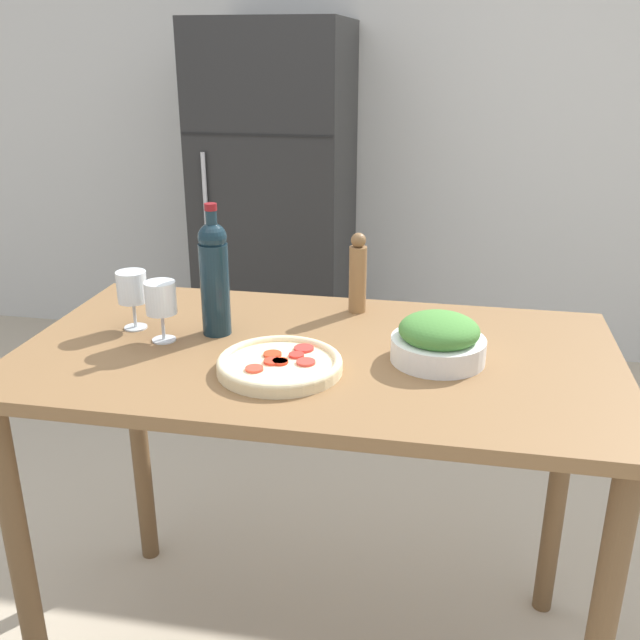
# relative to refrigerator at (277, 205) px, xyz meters

# --- Properties ---
(wall_back) EXTENTS (6.40, 0.06, 2.60)m
(wall_back) POSITION_rel_refrigerator_xyz_m (0.58, 0.40, 0.44)
(wall_back) COLOR silver
(wall_back) RESTS_ON ground_plane
(refrigerator) EXTENTS (0.69, 0.72, 1.72)m
(refrigerator) POSITION_rel_refrigerator_xyz_m (0.00, 0.00, 0.00)
(refrigerator) COLOR black
(refrigerator) RESTS_ON ground_plane
(prep_counter) EXTENTS (1.39, 0.76, 0.94)m
(prep_counter) POSITION_rel_refrigerator_xyz_m (0.58, -1.92, -0.06)
(prep_counter) COLOR brown
(prep_counter) RESTS_ON ground_plane
(wine_bottle) EXTENTS (0.07, 0.07, 0.32)m
(wine_bottle) POSITION_rel_refrigerator_xyz_m (0.32, -1.86, 0.22)
(wine_bottle) COLOR #142833
(wine_bottle) RESTS_ON prep_counter
(wine_glass_near) EXTENTS (0.07, 0.07, 0.15)m
(wine_glass_near) POSITION_rel_refrigerator_xyz_m (0.21, -1.93, 0.18)
(wine_glass_near) COLOR silver
(wine_glass_near) RESTS_ON prep_counter
(wine_glass_far) EXTENTS (0.07, 0.07, 0.15)m
(wine_glass_far) POSITION_rel_refrigerator_xyz_m (0.11, -1.87, 0.18)
(wine_glass_far) COLOR silver
(wine_glass_far) RESTS_ON prep_counter
(pepper_mill) EXTENTS (0.05, 0.05, 0.21)m
(pepper_mill) POSITION_rel_refrigerator_xyz_m (0.64, -1.64, 0.18)
(pepper_mill) COLOR olive
(pepper_mill) RESTS_ON prep_counter
(salad_bowl) EXTENTS (0.21, 0.21, 0.11)m
(salad_bowl) POSITION_rel_refrigerator_xyz_m (0.86, -1.93, 0.12)
(salad_bowl) COLOR white
(salad_bowl) RESTS_ON prep_counter
(homemade_pizza) EXTENTS (0.27, 0.27, 0.03)m
(homemade_pizza) POSITION_rel_refrigerator_xyz_m (0.52, -2.05, 0.09)
(homemade_pizza) COLOR beige
(homemade_pizza) RESTS_ON prep_counter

